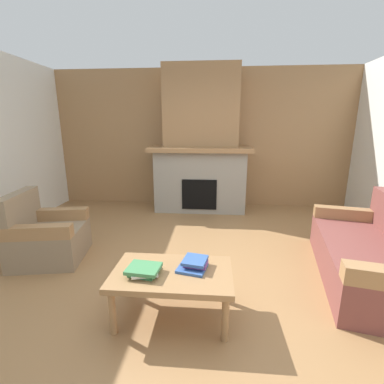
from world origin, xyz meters
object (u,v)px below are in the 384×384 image
Objects in this scene: armchair at (46,236)px; coffee_table at (172,277)px; fireplace at (201,150)px; couch at (372,255)px.

armchair is 0.88× the size of coffee_table.
fireplace is 3.00m from armchair.
fireplace is 1.39× the size of couch.
couch reaches higher than coffee_table.
coffee_table is at bearing -160.12° from couch.
couch is 2.15m from coffee_table.
armchair is (-1.78, -2.26, -0.87)m from fireplace.
fireplace is at bearing 88.59° from coffee_table.
armchair is 1.93m from coffee_table.
armchair is at bearing 152.24° from coffee_table.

